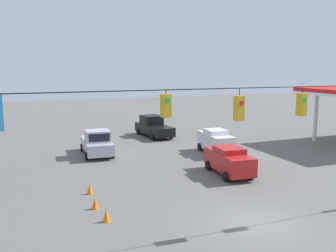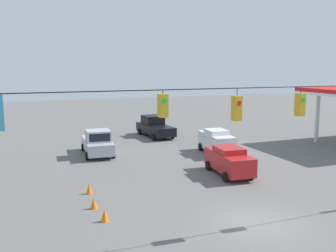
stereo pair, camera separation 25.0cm
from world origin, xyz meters
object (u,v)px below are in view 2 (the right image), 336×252
(sedan_red_crossing_near, at_px, (229,160))
(traffic_cone_nearest, at_px, (105,215))
(sedan_white_oncoming_far, at_px, (216,141))
(overhead_signal_span, at_px, (268,130))
(pickup_truck_silver_withflow_far, at_px, (98,143))
(traffic_cone_second, at_px, (94,203))
(pickup_truck_black_oncoming_deep, at_px, (155,127))
(traffic_cone_third, at_px, (89,188))

(sedan_red_crossing_near, relative_size, traffic_cone_nearest, 7.41)
(sedan_red_crossing_near, bearing_deg, sedan_white_oncoming_far, -111.00)
(overhead_signal_span, bearing_deg, pickup_truck_silver_withflow_far, -76.35)
(traffic_cone_nearest, bearing_deg, traffic_cone_second, -84.41)
(pickup_truck_silver_withflow_far, bearing_deg, pickup_truck_black_oncoming_deep, -139.41)
(sedan_red_crossing_near, height_order, sedan_white_oncoming_far, sedan_white_oncoming_far)
(overhead_signal_span, relative_size, traffic_cone_nearest, 37.60)
(traffic_cone_nearest, relative_size, traffic_cone_third, 1.00)
(pickup_truck_black_oncoming_deep, relative_size, traffic_cone_second, 9.22)
(sedan_red_crossing_near, distance_m, traffic_cone_nearest, 10.42)
(traffic_cone_nearest, xyz_separation_m, traffic_cone_third, (0.01, -4.15, 0.00))
(pickup_truck_silver_withflow_far, height_order, sedan_white_oncoming_far, pickup_truck_silver_withflow_far)
(sedan_white_oncoming_far, relative_size, traffic_cone_nearest, 6.95)
(traffic_cone_second, bearing_deg, pickup_truck_silver_withflow_far, -101.86)
(pickup_truck_black_oncoming_deep, bearing_deg, traffic_cone_third, 58.68)
(overhead_signal_span, relative_size, traffic_cone_third, 37.60)
(sedan_white_oncoming_far, relative_size, traffic_cone_third, 6.95)
(pickup_truck_silver_withflow_far, xyz_separation_m, traffic_cone_second, (2.46, 11.71, -0.67))
(pickup_truck_silver_withflow_far, height_order, traffic_cone_second, pickup_truck_silver_withflow_far)
(pickup_truck_silver_withflow_far, relative_size, traffic_cone_third, 8.42)
(traffic_cone_second, bearing_deg, traffic_cone_third, -94.01)
(pickup_truck_black_oncoming_deep, xyz_separation_m, traffic_cone_second, (9.56, 17.79, -0.67))
(traffic_cone_nearest, bearing_deg, pickup_truck_silver_withflow_far, -99.60)
(overhead_signal_span, height_order, sedan_red_crossing_near, overhead_signal_span)
(pickup_truck_black_oncoming_deep, bearing_deg, traffic_cone_nearest, 64.40)
(pickup_truck_black_oncoming_deep, xyz_separation_m, sedan_white_oncoming_far, (-2.17, 9.17, 0.06))
(sedan_white_oncoming_far, xyz_separation_m, traffic_cone_second, (11.73, 8.62, -0.73))
(sedan_red_crossing_near, bearing_deg, overhead_signal_span, 69.88)
(traffic_cone_second, relative_size, traffic_cone_third, 1.00)
(traffic_cone_nearest, bearing_deg, overhead_signal_span, 151.92)
(pickup_truck_silver_withflow_far, bearing_deg, sedan_red_crossing_near, 128.35)
(overhead_signal_span, height_order, traffic_cone_third, overhead_signal_span)
(overhead_signal_span, distance_m, pickup_truck_black_oncoming_deep, 23.44)
(overhead_signal_span, height_order, sedan_white_oncoming_far, overhead_signal_span)
(traffic_cone_nearest, height_order, traffic_cone_second, same)
(traffic_cone_nearest, height_order, traffic_cone_third, same)
(pickup_truck_silver_withflow_far, relative_size, traffic_cone_nearest, 8.42)
(pickup_truck_silver_withflow_far, bearing_deg, traffic_cone_second, 78.14)
(sedan_red_crossing_near, bearing_deg, pickup_truck_silver_withflow_far, -51.65)
(overhead_signal_span, bearing_deg, traffic_cone_second, -38.38)
(traffic_cone_nearest, bearing_deg, sedan_red_crossing_near, -153.74)
(traffic_cone_nearest, bearing_deg, pickup_truck_black_oncoming_deep, -115.60)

